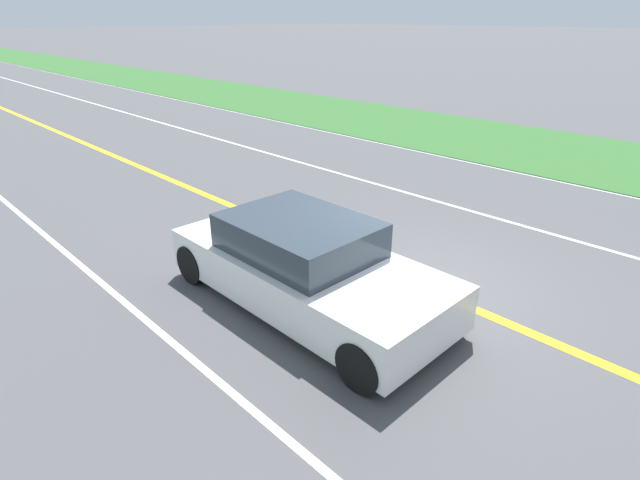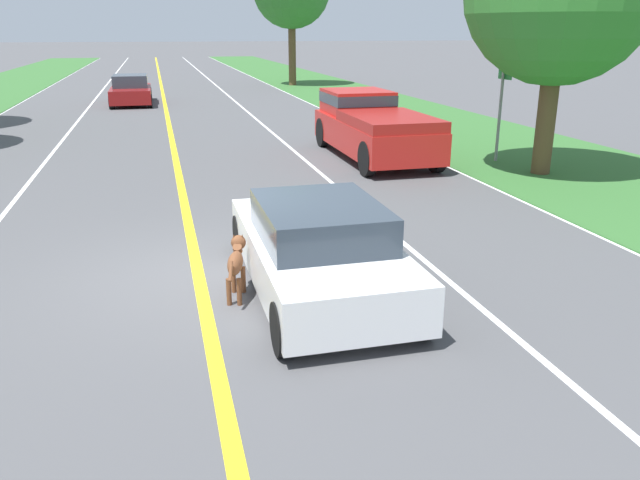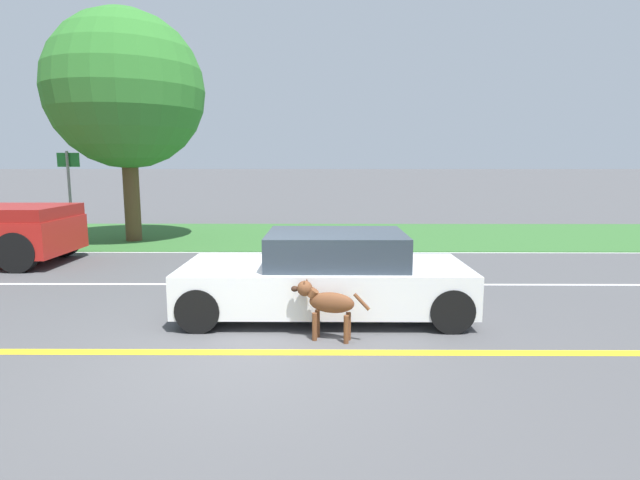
# 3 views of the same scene
# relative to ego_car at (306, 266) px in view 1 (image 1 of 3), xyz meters

# --- Properties ---
(ground_plane) EXTENTS (400.00, 400.00, 0.00)m
(ground_plane) POSITION_rel_ego_car_xyz_m (-1.59, 0.96, -0.60)
(ground_plane) COLOR #4C4C4F
(centre_divider_line) EXTENTS (0.18, 160.00, 0.01)m
(centre_divider_line) POSITION_rel_ego_car_xyz_m (-1.59, 0.96, -0.60)
(centre_divider_line) COLOR yellow
(centre_divider_line) RESTS_ON ground
(lane_edge_line_left) EXTENTS (0.14, 160.00, 0.01)m
(lane_edge_line_left) POSITION_rel_ego_car_xyz_m (-8.59, 0.96, -0.60)
(lane_edge_line_left) COLOR white
(lane_edge_line_left) RESTS_ON ground
(lane_dash_same_dir) EXTENTS (0.10, 160.00, 0.01)m
(lane_dash_same_dir) POSITION_rel_ego_car_xyz_m (1.91, 0.96, -0.60)
(lane_dash_same_dir) COLOR white
(lane_dash_same_dir) RESTS_ON ground
(lane_dash_oncoming) EXTENTS (0.10, 160.00, 0.01)m
(lane_dash_oncoming) POSITION_rel_ego_car_xyz_m (-5.09, 0.96, -0.60)
(lane_dash_oncoming) COLOR white
(lane_dash_oncoming) RESTS_ON ground
(grass_verge_left) EXTENTS (6.00, 160.00, 0.03)m
(grass_verge_left) POSITION_rel_ego_car_xyz_m (-11.59, 0.96, -0.59)
(grass_verge_left) COLOR #33662D
(grass_verge_left) RESTS_ON ground
(ego_car) EXTENTS (1.86, 4.29, 1.28)m
(ego_car) POSITION_rel_ego_car_xyz_m (0.00, 0.00, 0.00)
(ego_car) COLOR white
(ego_car) RESTS_ON ground
(dog) EXTENTS (0.39, 1.05, 0.80)m
(dog) POSITION_rel_ego_car_xyz_m (-1.12, 0.03, -0.10)
(dog) COLOR brown
(dog) RESTS_ON ground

